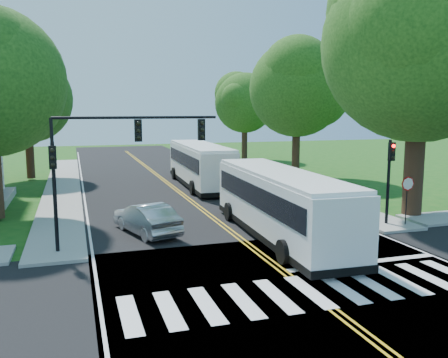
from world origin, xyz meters
name	(u,v)px	position (x,y,z in m)	size (l,w,h in m)	color
ground	(303,287)	(0.00, 0.00, 0.00)	(140.00, 140.00, 0.00)	#134D13
road	(185,197)	(0.00, 18.00, 0.01)	(14.00, 96.00, 0.01)	black
cross_road	(303,286)	(0.00, 0.00, 0.01)	(60.00, 12.00, 0.01)	black
center_line	(174,188)	(0.00, 22.00, 0.01)	(0.36, 70.00, 0.01)	gold
edge_line_w	(84,192)	(-6.80, 22.00, 0.01)	(0.12, 70.00, 0.01)	silver
edge_line_e	(255,184)	(6.80, 22.00, 0.01)	(0.12, 70.00, 0.01)	silver
crosswalk	(309,291)	(0.00, -0.50, 0.02)	(12.60, 3.00, 0.01)	silver
stop_bar	(363,262)	(3.50, 1.60, 0.02)	(6.60, 0.40, 0.01)	silver
sidewalk_nw	(63,186)	(-8.30, 25.00, 0.07)	(2.60, 40.00, 0.15)	gray
sidewalk_ne	(258,177)	(8.30, 25.00, 0.07)	(2.60, 40.00, 0.15)	gray
tree_ne_big	(421,44)	(11.00, 8.00, 9.62)	(10.80, 10.80, 14.91)	black
tree_west_far	(27,99)	(-11.00, 30.00, 7.00)	(7.60, 7.60, 10.67)	black
tree_east_mid	(297,89)	(11.50, 24.00, 7.86)	(8.40, 8.40, 11.93)	black
tree_east_far	(245,103)	(12.50, 40.00, 6.86)	(7.20, 7.20, 10.34)	black
signal_nw	(111,150)	(-5.86, 6.43, 4.38)	(7.15, 0.46, 5.66)	black
signal_ne	(390,170)	(8.20, 6.44, 2.96)	(0.30, 0.46, 4.40)	black
stop_sign	(407,189)	(9.00, 5.98, 2.03)	(0.76, 0.08, 2.53)	black
bus_lead	(280,203)	(1.87, 6.11, 1.70)	(3.35, 12.46, 3.20)	white
bus_follow	(200,164)	(2.25, 22.42, 1.77)	(3.49, 12.94, 3.33)	white
hatchback	(147,219)	(-4.10, 8.69, 0.78)	(1.62, 4.65, 1.53)	#A9ABB0
suv	(278,192)	(5.51, 14.39, 0.65)	(2.11, 4.58, 1.27)	#AFB2B7
dark_sedan	(260,187)	(4.92, 16.13, 0.71)	(1.96, 4.81, 1.40)	black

